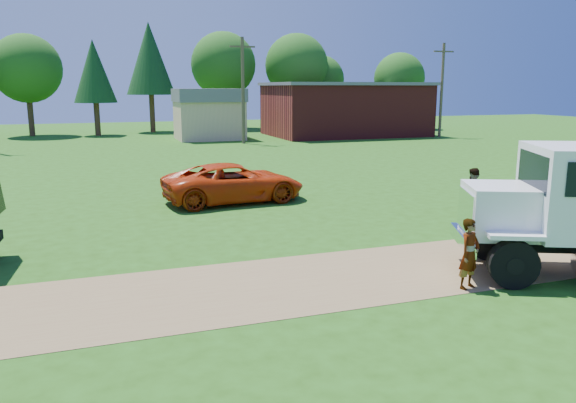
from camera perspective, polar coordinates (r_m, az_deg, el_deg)
name	(u,v)px	position (r m, az deg, el deg)	size (l,w,h in m)	color
ground	(366,274)	(15.05, 7.92, -7.31)	(140.00, 140.00, 0.00)	#22490F
dirt_track	(366,274)	(15.05, 7.92, -7.29)	(120.00, 4.20, 0.01)	brown
orange_pickup	(234,183)	(24.07, -5.52, 1.92)	(2.77, 6.00, 1.67)	#BE3008
spectator_a	(469,254)	(14.33, 17.96, -5.09)	(0.64, 0.42, 1.74)	#999999
spectator_b	(472,192)	(22.30, 18.19, 0.88)	(0.91, 0.71, 1.86)	#999999
brick_building	(345,109)	(58.14, 5.80, 9.34)	(15.40, 10.40, 5.30)	maroon
tan_shed	(209,113)	(53.74, -8.03, 8.86)	(6.20, 5.40, 4.70)	tan
utility_poles	(243,89)	(49.27, -4.60, 11.37)	(42.20, 0.28, 9.00)	#443A27
tree_row	(157,67)	(63.28, -13.13, 13.15)	(54.84, 13.29, 11.65)	#3B2218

